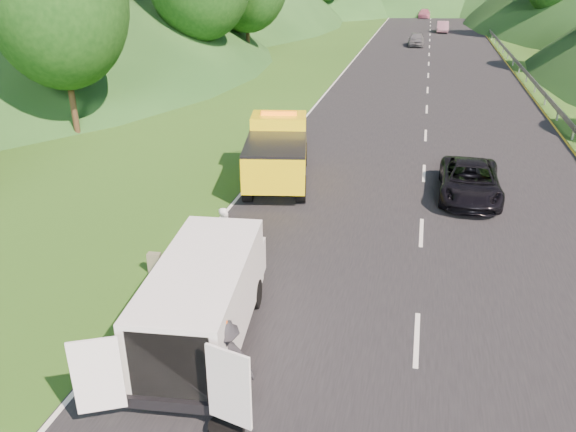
% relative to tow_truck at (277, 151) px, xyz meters
% --- Properties ---
extents(ground, '(320.00, 320.00, 0.00)m').
position_rel_tow_truck_xyz_m(ground, '(2.86, -7.63, -1.30)').
color(ground, '#38661E').
rests_on(ground, ground).
extents(road_surface, '(14.00, 200.00, 0.02)m').
position_rel_tow_truck_xyz_m(road_surface, '(5.86, 32.37, -1.29)').
color(road_surface, black).
rests_on(road_surface, ground).
extents(guardrail, '(0.06, 140.00, 1.52)m').
position_rel_tow_truck_xyz_m(guardrail, '(13.16, 44.87, -1.30)').
color(guardrail, gray).
rests_on(guardrail, ground).
extents(tree_line_left, '(14.00, 140.00, 14.00)m').
position_rel_tow_truck_xyz_m(tree_line_left, '(-16.14, 52.37, -1.30)').
color(tree_line_left, '#224D16').
rests_on(tree_line_left, ground).
extents(hills_backdrop, '(201.00, 288.60, 44.00)m').
position_rel_tow_truck_xyz_m(hills_backdrop, '(9.36, 127.07, -1.30)').
color(hills_backdrop, '#2D5B23').
rests_on(hills_backdrop, ground).
extents(tow_truck, '(3.38, 6.48, 2.65)m').
position_rel_tow_truck_xyz_m(tow_truck, '(0.00, 0.00, 0.00)').
color(tow_truck, black).
rests_on(tow_truck, ground).
extents(white_van, '(3.30, 6.29, 2.15)m').
position_rel_tow_truck_xyz_m(white_van, '(1.02, -10.76, -0.08)').
color(white_van, black).
rests_on(white_van, ground).
extents(woman, '(0.47, 0.61, 1.60)m').
position_rel_tow_truck_xyz_m(woman, '(0.10, -6.70, -1.30)').
color(woman, silver).
rests_on(woman, ground).
extents(child, '(0.54, 0.47, 0.96)m').
position_rel_tow_truck_xyz_m(child, '(0.41, -8.04, -1.30)').
color(child, tan).
rests_on(child, ground).
extents(worker, '(1.28, 0.81, 1.88)m').
position_rel_tow_truck_xyz_m(worker, '(2.09, -12.57, -1.30)').
color(worker, black).
rests_on(worker, ground).
extents(suitcase, '(0.39, 0.23, 0.60)m').
position_rel_tow_truck_xyz_m(suitcase, '(-1.62, -8.06, -0.99)').
color(suitcase, '#67664D').
rests_on(suitcase, ground).
extents(passing_suv, '(2.27, 4.81, 1.33)m').
position_rel_tow_truck_xyz_m(passing_suv, '(7.54, -0.03, -1.30)').
color(passing_suv, black).
rests_on(passing_suv, ground).
extents(dist_car_a, '(1.66, 4.12, 1.41)m').
position_rel_tow_truck_xyz_m(dist_car_a, '(4.38, 44.64, -1.30)').
color(dist_car_a, '#47494C').
rests_on(dist_car_a, ground).
extents(dist_car_b, '(1.47, 4.21, 1.39)m').
position_rel_tow_truck_xyz_m(dist_car_b, '(7.41, 59.57, -1.30)').
color(dist_car_b, '#6A4653').
rests_on(dist_car_b, ground).
extents(dist_car_c, '(1.95, 4.79, 1.39)m').
position_rel_tow_truck_xyz_m(dist_car_c, '(4.77, 81.99, -1.30)').
color(dist_car_c, '#AA556C').
rests_on(dist_car_c, ground).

